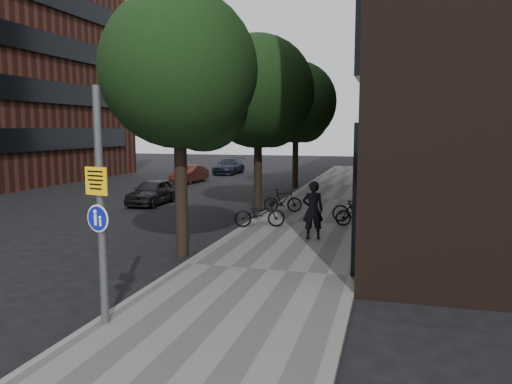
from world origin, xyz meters
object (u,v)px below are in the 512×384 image
(pedestrian, at_px, (313,210))
(parked_car_near, at_px, (153,192))
(signpost, at_px, (101,206))
(parked_bike_facade_near, at_px, (358,209))

(pedestrian, distance_m, parked_car_near, 10.77)
(signpost, distance_m, parked_car_near, 15.60)
(signpost, height_order, parked_car_near, signpost)
(signpost, distance_m, pedestrian, 8.52)
(signpost, bearing_deg, parked_car_near, 126.44)
(pedestrian, xyz_separation_m, parked_bike_facade_near, (1.21, 3.31, -0.44))
(parked_car_near, bearing_deg, pedestrian, -34.75)
(pedestrian, relative_size, parked_bike_facade_near, 0.98)
(parked_bike_facade_near, height_order, parked_car_near, parked_car_near)
(signpost, relative_size, parked_bike_facade_near, 2.24)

